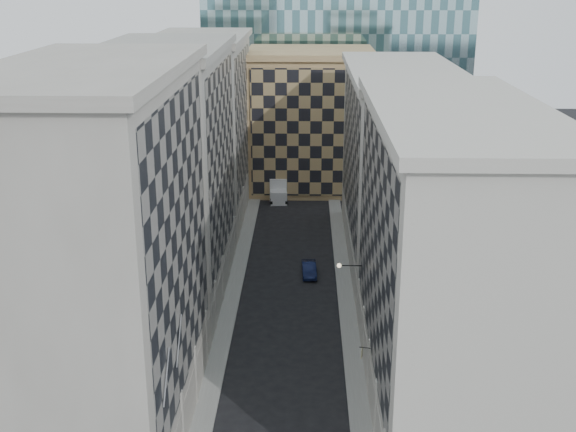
# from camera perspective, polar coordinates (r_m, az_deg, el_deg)

# --- Properties ---
(sidewalk_west) EXTENTS (1.50, 100.00, 0.15)m
(sidewalk_west) POSITION_cam_1_polar(r_m,az_deg,el_deg) (66.28, -4.52, -6.73)
(sidewalk_west) COLOR gray
(sidewalk_west) RESTS_ON ground
(sidewalk_east) EXTENTS (1.50, 100.00, 0.15)m
(sidewalk_east) POSITION_cam_1_polar(r_m,az_deg,el_deg) (66.05, 4.64, -6.83)
(sidewalk_east) COLOR gray
(sidewalk_east) RESTS_ON ground
(bldg_left_a) EXTENTS (10.80, 22.80, 23.70)m
(bldg_left_a) POSITION_cam_1_polar(r_m,az_deg,el_deg) (45.50, -14.41, -3.38)
(bldg_left_a) COLOR #9D988D
(bldg_left_a) RESTS_ON ground
(bldg_left_b) EXTENTS (10.80, 22.80, 22.70)m
(bldg_left_b) POSITION_cam_1_polar(r_m,az_deg,el_deg) (65.99, -9.39, 3.38)
(bldg_left_b) COLOR #98968D
(bldg_left_b) RESTS_ON ground
(bldg_left_c) EXTENTS (10.80, 22.80, 21.70)m
(bldg_left_c) POSITION_cam_1_polar(r_m,az_deg,el_deg) (87.21, -6.76, 6.89)
(bldg_left_c) COLOR #9D988D
(bldg_left_c) RESTS_ON ground
(bldg_right_a) EXTENTS (10.80, 26.80, 20.70)m
(bldg_right_a) POSITION_cam_1_polar(r_m,az_deg,el_deg) (48.99, 12.46, -3.51)
(bldg_right_a) COLOR beige
(bldg_right_a) RESTS_ON ground
(bldg_right_b) EXTENTS (10.80, 28.80, 19.70)m
(bldg_right_b) POSITION_cam_1_polar(r_m,az_deg,el_deg) (74.50, 8.71, 4.00)
(bldg_right_b) COLOR beige
(bldg_right_b) RESTS_ON ground
(tan_block) EXTENTS (16.80, 14.80, 18.80)m
(tan_block) POSITION_cam_1_polar(r_m,az_deg,el_deg) (99.26, 1.76, 7.63)
(tan_block) COLOR tan
(tan_block) RESTS_ON ground
(flagpoles_left) EXTENTS (0.10, 6.33, 2.33)m
(flagpoles_left) POSITION_cam_1_polar(r_m,az_deg,el_deg) (41.65, -9.08, -11.01)
(flagpoles_left) COLOR gray
(flagpoles_left) RESTS_ON ground
(bracket_lamp) EXTENTS (1.98, 0.36, 0.36)m
(bracket_lamp) POSITION_cam_1_polar(r_m,az_deg,el_deg) (58.04, 4.24, -3.92)
(bracket_lamp) COLOR black
(bracket_lamp) RESTS_ON ground
(box_truck) EXTENTS (2.64, 5.61, 3.00)m
(box_truck) POSITION_cam_1_polar(r_m,az_deg,el_deg) (95.09, -0.80, 2.09)
(box_truck) COLOR silver
(box_truck) RESTS_ON ground
(dark_car) EXTENTS (1.54, 3.98, 1.29)m
(dark_car) POSITION_cam_1_polar(r_m,az_deg,el_deg) (71.50, 1.68, -4.22)
(dark_car) COLOR #10193D
(dark_car) RESTS_ON ground
(shop_sign) EXTENTS (0.75, 0.66, 0.74)m
(shop_sign) POSITION_cam_1_polar(r_m,az_deg,el_deg) (50.44, 5.88, -10.65)
(shop_sign) COLOR black
(shop_sign) RESTS_ON ground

